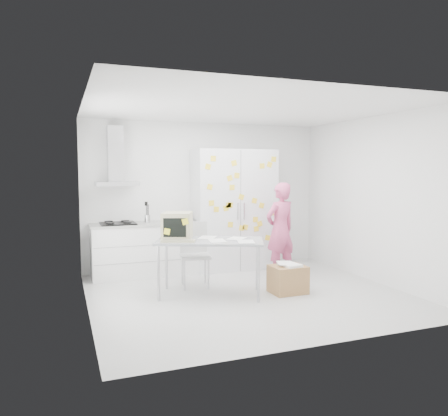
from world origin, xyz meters
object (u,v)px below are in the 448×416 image
object	(u,v)px
chair	(194,250)
cardboard_box	(288,279)
person	(280,230)
desk	(189,233)

from	to	relation	value
chair	cardboard_box	size ratio (longest dim) A/B	1.95
chair	cardboard_box	world-z (taller)	chair
person	chair	size ratio (longest dim) A/B	1.61
chair	cardboard_box	bearing A→B (deg)	-26.64
person	chair	world-z (taller)	person
person	desk	xyz separation A→B (m)	(-1.76, -0.50, 0.11)
person	cardboard_box	xyz separation A→B (m)	(-0.36, -0.95, -0.60)
desk	person	bearing A→B (deg)	38.97
desk	cardboard_box	world-z (taller)	desk
person	chair	distance (m)	1.57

